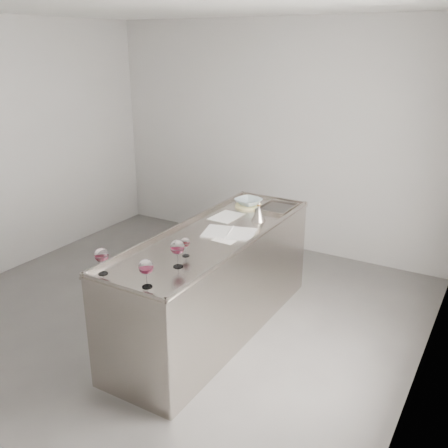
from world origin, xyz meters
The scene contains 12 objects.
room_shell centered at (0.00, 0.00, 1.40)m, with size 4.54×5.04×2.84m.
counter centered at (0.50, 0.30, 0.47)m, with size 0.77×2.42×0.97m.
wine_glass_left centered at (0.23, -0.78, 1.08)m, with size 0.10×0.10×0.20m.
wine_glass_middle centered at (0.62, -0.41, 1.09)m, with size 0.11×0.11×0.21m.
wine_glass_right centered at (0.63, -0.78, 1.08)m, with size 0.10×0.10×0.20m.
wine_glass_small centered at (0.55, -0.21, 1.05)m, with size 0.07×0.07×0.15m.
notebook centered at (0.60, 0.38, 0.95)m, with size 0.51×0.42×0.02m.
loose_paper_top centered at (0.66, 0.29, 0.94)m, with size 0.19×0.28×0.00m, color silver.
loose_paper_under centered at (0.36, 0.75, 0.94)m, with size 0.23×0.33×0.00m, color silver.
trivet centered at (0.39, 1.14, 0.95)m, with size 0.27×0.27×0.02m, color beige.
ceramic_bowl centered at (0.39, 1.14, 0.99)m, with size 0.25×0.25×0.06m, color #96AAAF.
wine_funnel centered at (0.67, 0.81, 1.00)m, with size 0.14×0.14×0.20m.
Camera 1 is at (2.63, -3.14, 2.50)m, focal length 40.00 mm.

